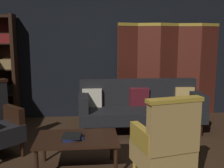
# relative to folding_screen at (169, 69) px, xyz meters

# --- Properties ---
(back_wall) EXTENTS (7.20, 0.10, 2.80)m
(back_wall) POSITION_rel_folding_screen_xyz_m (-1.29, 0.17, 0.41)
(back_wall) COLOR black
(back_wall) RESTS_ON ground_plane
(folding_screen) EXTENTS (2.14, 0.30, 1.90)m
(folding_screen) POSITION_rel_folding_screen_xyz_m (0.00, 0.00, 0.00)
(folding_screen) COLOR #5B2319
(folding_screen) RESTS_ON ground_plane
(velvet_couch) EXTENTS (2.12, 0.78, 0.88)m
(velvet_couch) POSITION_rel_folding_screen_xyz_m (-0.74, -0.82, -0.53)
(velvet_couch) COLOR black
(velvet_couch) RESTS_ON ground_plane
(coffee_table) EXTENTS (1.00, 0.64, 0.42)m
(coffee_table) POSITION_rel_folding_screen_xyz_m (-1.78, -2.23, -0.61)
(coffee_table) COLOR black
(coffee_table) RESTS_ON ground_plane
(armchair_gilt_accent) EXTENTS (0.69, 0.69, 1.04)m
(armchair_gilt_accent) POSITION_rel_folding_screen_xyz_m (-0.82, -2.70, -0.50)
(armchair_gilt_accent) COLOR gold
(armchair_gilt_accent) RESTS_ON ground_plane
(book_navy_cloth) EXTENTS (0.27, 0.21, 0.03)m
(book_navy_cloth) POSITION_rel_folding_screen_xyz_m (-1.84, -2.28, -0.55)
(book_navy_cloth) COLOR navy
(book_navy_cloth) RESTS_ON coffee_table
(book_black_cloth) EXTENTS (0.24, 0.22, 0.03)m
(book_black_cloth) POSITION_rel_folding_screen_xyz_m (-1.84, -2.28, -0.52)
(book_black_cloth) COLOR black
(book_black_cloth) RESTS_ON book_navy_cloth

